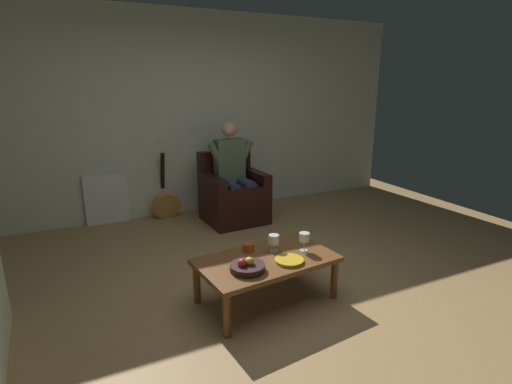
{
  "coord_description": "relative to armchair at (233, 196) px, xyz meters",
  "views": [
    {
      "loc": [
        1.47,
        2.54,
        1.75
      ],
      "look_at": [
        -0.19,
        -0.97,
        0.67
      ],
      "focal_mm": 27.3,
      "sensor_mm": 36.0,
      "label": 1
    }
  ],
  "objects": [
    {
      "name": "guitar",
      "position": [
        0.78,
        -0.46,
        -0.1
      ],
      "size": [
        0.37,
        0.35,
        1.01
      ],
      "color": "#B68644",
      "rests_on": "ground"
    },
    {
      "name": "fruit_bowl",
      "position": [
        0.73,
        2.09,
        0.09
      ],
      "size": [
        0.27,
        0.27,
        0.11
      ],
      "color": "#331D1E",
      "rests_on": "coffee_table"
    },
    {
      "name": "person_seated",
      "position": [
        -0.0,
        0.02,
        0.37
      ],
      "size": [
        0.64,
        0.59,
        1.29
      ],
      "rotation": [
        0.0,
        0.0,
        0.06
      ],
      "color": "#546B4B",
      "rests_on": "ground"
    },
    {
      "name": "armchair",
      "position": [
        0.0,
        0.0,
        0.0
      ],
      "size": [
        0.77,
        0.75,
        0.9
      ],
      "rotation": [
        0.0,
        0.0,
        0.06
      ],
      "color": "black",
      "rests_on": "ground"
    },
    {
      "name": "wine_glass_near",
      "position": [
        0.15,
        1.96,
        0.17
      ],
      "size": [
        0.09,
        0.09,
        0.16
      ],
      "color": "silver",
      "rests_on": "coffee_table"
    },
    {
      "name": "wine_glass_far",
      "position": [
        0.38,
        1.86,
        0.15
      ],
      "size": [
        0.09,
        0.09,
        0.15
      ],
      "color": "silver",
      "rests_on": "coffee_table"
    },
    {
      "name": "ground_plane",
      "position": [
        0.35,
        2.0,
        -0.33
      ],
      "size": [
        7.24,
        7.24,
        0.0
      ],
      "primitive_type": "plane",
      "color": "#A68151"
    },
    {
      "name": "coffee_table",
      "position": [
        0.5,
        1.95,
        0.01
      ],
      "size": [
        1.17,
        0.75,
        0.38
      ],
      "rotation": [
        0.0,
        0.0,
        0.11
      ],
      "color": "brown",
      "rests_on": "ground"
    },
    {
      "name": "radiator",
      "position": [
        1.51,
        -0.59,
        -0.0
      ],
      "size": [
        0.53,
        0.06,
        0.65
      ],
      "primitive_type": "cube",
      "color": "white",
      "rests_on": "ground"
    },
    {
      "name": "candle_jar",
      "position": [
        0.57,
        1.77,
        0.09
      ],
      "size": [
        0.1,
        0.1,
        0.07
      ],
      "primitive_type": "cylinder",
      "color": "#AB4A1F",
      "rests_on": "coffee_table"
    },
    {
      "name": "wall_back",
      "position": [
        0.35,
        -0.66,
        1.01
      ],
      "size": [
        6.43,
        0.06,
        2.68
      ],
      "primitive_type": "cube",
      "color": "silver",
      "rests_on": "ground"
    },
    {
      "name": "decorative_dish",
      "position": [
        0.36,
        2.09,
        0.07
      ],
      "size": [
        0.23,
        0.23,
        0.02
      ],
      "primitive_type": "cylinder",
      "color": "gold",
      "rests_on": "coffee_table"
    }
  ]
}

